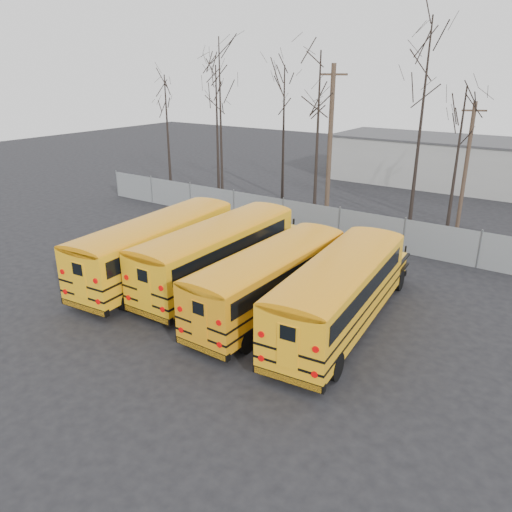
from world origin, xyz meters
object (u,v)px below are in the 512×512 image
Objects in this scene: bus_d at (342,287)px; utility_pole_right at (466,167)px; bus_b at (221,248)px; utility_pole_left at (330,143)px; bus_c at (273,275)px; bus_a at (159,242)px.

utility_pole_right is at bearing 82.62° from bus_d.
utility_pole_left is at bearing 93.92° from bus_b.
bus_c is 16.99m from utility_pole_right.
utility_pole_left reaches higher than bus_d.
bus_a is 9.65m from bus_d.
bus_b reaches higher than bus_d.
utility_pole_left reaches higher than bus_a.
utility_pole_left reaches higher than bus_c.
utility_pole_left reaches higher than bus_b.
utility_pole_left is (-7.75, 13.88, 3.42)m from bus_d.
bus_a is 1.03× the size of bus_d.
bus_c is at bearing -4.75° from bus_a.
utility_pole_right is at bearing 78.33° from bus_c.
bus_b is 3.78m from bus_c.
utility_pole_right is (10.19, 16.43, 2.27)m from bus_a.
utility_pole_left is 1.27× the size of utility_pole_right.
bus_b reaches higher than bus_c.
bus_b is at bearing 164.43° from bus_c.
bus_b is 13.64m from utility_pole_left.
bus_a is at bearing -114.06° from utility_pole_left.
utility_pole_right is (8.29, 2.21, -1.10)m from utility_pole_left.
bus_d is 16.26m from utility_pole_left.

